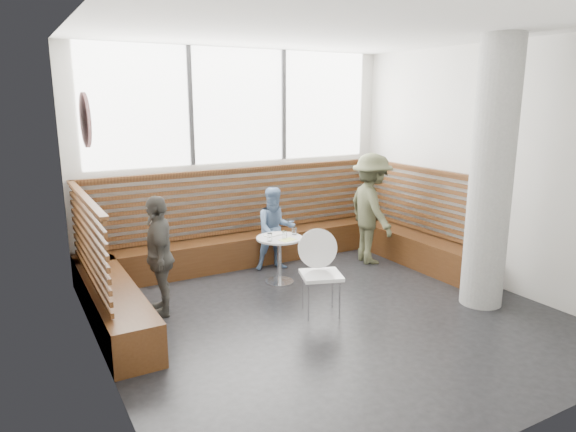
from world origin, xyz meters
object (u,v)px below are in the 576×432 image
concrete_column (491,176)px  adult_man (371,209)px  child_left (159,256)px  child_back (275,229)px  cafe_table (279,250)px  cafe_chair (318,265)px

concrete_column → adult_man: bearing=95.1°
concrete_column → child_left: concrete_column is taller
adult_man → child_back: size_ratio=1.37×
cafe_table → child_back: child_back is taller
cafe_table → child_back: 0.60m
adult_man → cafe_table: bearing=106.0°
cafe_table → child_back: (0.22, 0.54, 0.15)m
adult_man → cafe_chair: bearing=136.7°
cafe_table → concrete_column: bearing=-45.4°
child_back → child_left: child_left is taller
cafe_table → child_left: 1.74m
cafe_table → cafe_chair: 1.11m
concrete_column → cafe_chair: bearing=158.3°
child_back → adult_man: bearing=-2.6°
child_back → child_left: bearing=-145.1°
concrete_column → cafe_table: bearing=134.6°
cafe_chair → child_left: child_left is taller
cafe_chair → child_left: bearing=171.0°
cafe_table → cafe_chair: size_ratio=0.65×
concrete_column → child_back: (-1.61, 2.40, -0.98)m
concrete_column → cafe_chair: (-1.92, 0.77, -1.02)m
concrete_column → adult_man: 2.13m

